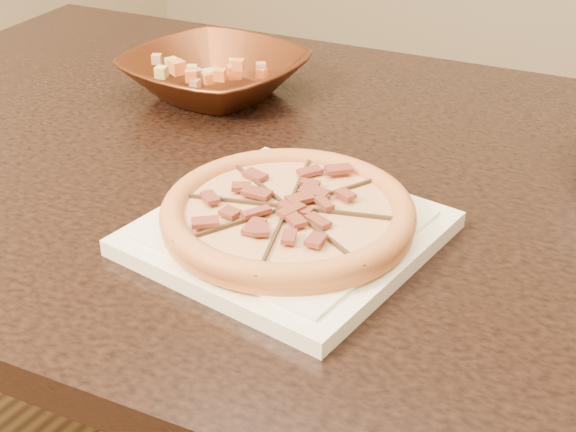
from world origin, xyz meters
name	(u,v)px	position (x,y,z in m)	size (l,w,h in m)	color
dining_table	(287,229)	(-0.07, -0.02, 0.65)	(1.49, 1.06, 0.75)	black
plate	(288,232)	(0.03, -0.18, 0.76)	(0.29, 0.29, 0.02)	white
pizza	(288,213)	(0.03, -0.18, 0.78)	(0.26, 0.26, 0.03)	orange
bronze_bowl	(215,75)	(-0.27, 0.11, 0.78)	(0.25, 0.25, 0.06)	brown
mixed_dish	(214,45)	(-0.27, 0.11, 0.83)	(0.13, 0.12, 0.03)	tan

